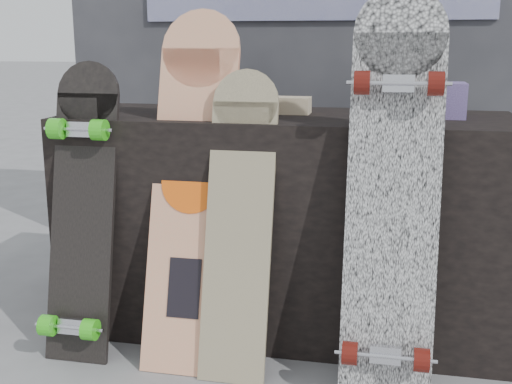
% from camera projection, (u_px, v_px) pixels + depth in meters
% --- Properties ---
extents(vendor_table, '(1.60, 0.60, 0.80)m').
position_uv_depth(vendor_table, '(286.00, 222.00, 2.39)').
color(vendor_table, black).
rests_on(vendor_table, ground).
extents(booth, '(2.40, 0.22, 2.20)m').
position_uv_depth(booth, '(316.00, 32.00, 3.04)').
color(booth, '#303035').
rests_on(booth, ground).
extents(merch_box_purple, '(0.18, 0.12, 0.10)m').
position_uv_depth(merch_box_purple, '(216.00, 98.00, 2.39)').
color(merch_box_purple, '#49366F').
rests_on(merch_box_purple, vendor_table).
extents(merch_box_small, '(0.14, 0.14, 0.12)m').
position_uv_depth(merch_box_small, '(444.00, 100.00, 2.21)').
color(merch_box_small, '#49366F').
rests_on(merch_box_small, vendor_table).
extents(merch_box_flat, '(0.22, 0.10, 0.06)m').
position_uv_depth(merch_box_flat, '(280.00, 105.00, 2.34)').
color(merch_box_flat, '#D1B78C').
rests_on(merch_box_flat, vendor_table).
extents(longboard_geisha, '(0.27, 0.37, 1.17)m').
position_uv_depth(longboard_geisha, '(192.00, 178.00, 2.13)').
color(longboard_geisha, '#CBAE88').
rests_on(longboard_geisha, ground).
extents(longboard_celtic, '(0.22, 0.28, 0.97)m').
position_uv_depth(longboard_celtic, '(240.00, 214.00, 2.05)').
color(longboard_celtic, beige).
rests_on(longboard_celtic, ground).
extents(longboard_cascadia, '(0.27, 0.30, 1.22)m').
position_uv_depth(longboard_cascadia, '(393.00, 188.00, 1.89)').
color(longboard_cascadia, white).
rests_on(longboard_cascadia, ground).
extents(skateboard_dark, '(0.22, 0.31, 1.00)m').
position_uv_depth(skateboard_dark, '(82.00, 207.00, 2.16)').
color(skateboard_dark, black).
rests_on(skateboard_dark, ground).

